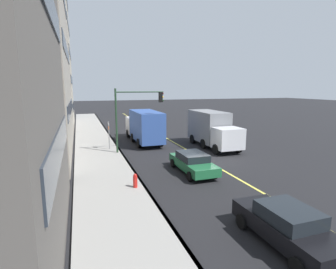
% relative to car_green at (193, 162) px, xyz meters
% --- Properties ---
extents(ground, '(200.00, 200.00, 0.00)m').
position_rel_car_green_xyz_m(ground, '(2.21, -2.14, -0.70)').
color(ground, black).
extents(sidewalk_slab, '(80.00, 3.86, 0.15)m').
position_rel_car_green_xyz_m(sidewalk_slab, '(2.21, 5.61, -0.62)').
color(sidewalk_slab, gray).
rests_on(sidewalk_slab, ground).
extents(curb_edge, '(80.00, 0.16, 0.15)m').
position_rel_car_green_xyz_m(curb_edge, '(2.21, 3.76, -0.62)').
color(curb_edge, slate).
rests_on(curb_edge, ground).
extents(lane_stripe_center, '(80.00, 0.16, 0.01)m').
position_rel_car_green_xyz_m(lane_stripe_center, '(2.21, -2.14, -0.69)').
color(lane_stripe_center, '#D8CC4C').
rests_on(lane_stripe_center, ground).
extents(building_glass_right, '(12.69, 9.58, 20.81)m').
position_rel_car_green_xyz_m(building_glass_right, '(25.75, 12.49, 9.71)').
color(building_glass_right, '#B2A893').
rests_on(building_glass_right, ground).
extents(car_green, '(4.57, 1.93, 1.32)m').
position_rel_car_green_xyz_m(car_green, '(0.00, 0.00, 0.00)').
color(car_green, '#1E6038').
rests_on(car_green, ground).
extents(car_black, '(4.36, 1.90, 1.45)m').
position_rel_car_green_xyz_m(car_black, '(-8.68, 0.21, 0.05)').
color(car_black, black).
rests_on(car_black, ground).
extents(truck_gray, '(7.04, 2.46, 3.35)m').
position_rel_car_green_xyz_m(truck_gray, '(6.55, -4.89, 1.05)').
color(truck_gray, silver).
rests_on(truck_gray, ground).
extents(truck_blue, '(8.32, 2.45, 3.30)m').
position_rel_car_green_xyz_m(truck_blue, '(10.57, 0.74, 1.04)').
color(truck_blue, silver).
rests_on(truck_blue, ground).
extents(traffic_light_mast, '(0.28, 4.24, 5.53)m').
position_rel_car_green_xyz_m(traffic_light_mast, '(6.56, 2.45, 3.12)').
color(traffic_light_mast, '#1E3823').
rests_on(traffic_light_mast, ground).
extents(street_sign_post, '(0.60, 0.08, 2.65)m').
position_rel_car_green_xyz_m(street_sign_post, '(7.98, 4.59, 0.87)').
color(street_sign_post, slate).
rests_on(street_sign_post, ground).
extents(fire_hydrant, '(0.24, 0.24, 0.94)m').
position_rel_car_green_xyz_m(fire_hydrant, '(-1.82, 4.28, -0.23)').
color(fire_hydrant, red).
rests_on(fire_hydrant, ground).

